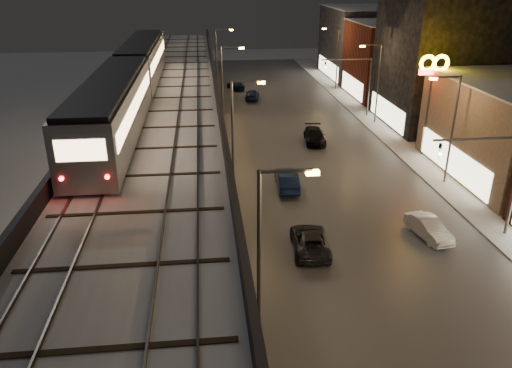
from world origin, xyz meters
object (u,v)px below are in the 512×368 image
car_far_white (236,85)px  car_mid_silver (310,241)px  subway_train (131,79)px  car_onc_silver (428,229)px  car_onc_white (315,136)px  car_mid_dark (252,95)px  car_near_white (287,180)px

car_far_white → car_mid_silver: bearing=73.8°
subway_train → car_far_white: bearing=72.4°
car_onc_silver → car_onc_white: bearing=88.4°
subway_train → car_mid_dark: subway_train is taller
subway_train → car_onc_silver: subway_train is taller
car_mid_dark → car_onc_silver: car_onc_silver is taller
car_mid_silver → car_onc_silver: size_ratio=1.20×
subway_train → car_mid_silver: subway_train is taller
car_near_white → car_onc_white: car_near_white is taller
subway_train → car_near_white: bearing=-17.8°
car_mid_silver → car_mid_dark: car_mid_silver is taller
car_near_white → car_mid_dark: car_near_white is taller
car_near_white → car_onc_silver: (8.02, -9.02, -0.11)m
subway_train → car_far_white: subway_train is taller
subway_train → car_mid_silver: bearing=-48.8°
car_near_white → car_mid_dark: size_ratio=1.09×
car_mid_silver → car_far_white: size_ratio=1.21×
car_onc_white → car_mid_silver: bearing=-96.8°
car_mid_silver → car_onc_silver: car_mid_silver is taller
car_onc_white → car_mid_dark: bearing=109.3°
car_onc_white → car_onc_silver: bearing=-74.7°
subway_train → car_mid_dark: (12.43, 26.87, -7.83)m
car_mid_silver → car_onc_white: size_ratio=0.97×
car_mid_dark → car_onc_silver: (7.74, -39.79, 0.03)m
subway_train → car_mid_dark: size_ratio=8.62×
subway_train → car_mid_dark: 30.62m
car_near_white → car_onc_silver: 12.07m
car_far_white → car_onc_white: bearing=85.8°
subway_train → car_far_white: 35.83m
car_near_white → car_far_white: car_near_white is taller
car_mid_silver → car_far_white: car_far_white is taller
car_near_white → car_mid_silver: bearing=91.9°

